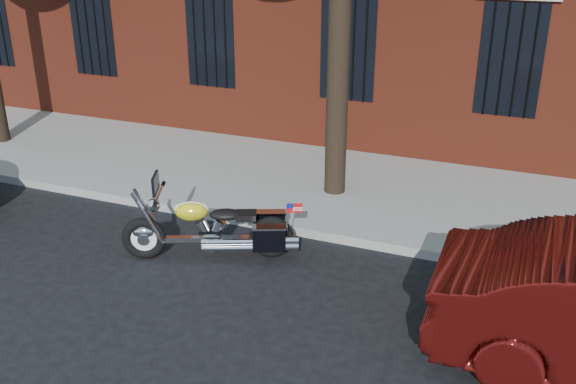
% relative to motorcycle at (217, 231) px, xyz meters
% --- Properties ---
extents(ground, '(120.00, 120.00, 0.00)m').
position_rel_motorcycle_xyz_m(ground, '(0.38, -0.23, -0.44)').
color(ground, black).
rests_on(ground, ground).
extents(curb, '(40.00, 0.16, 0.15)m').
position_rel_motorcycle_xyz_m(curb, '(0.38, 1.15, -0.36)').
color(curb, gray).
rests_on(curb, ground).
extents(sidewalk, '(40.00, 3.60, 0.15)m').
position_rel_motorcycle_xyz_m(sidewalk, '(0.38, 3.03, -0.36)').
color(sidewalk, gray).
rests_on(sidewalk, ground).
extents(motorcycle, '(2.49, 1.33, 1.29)m').
position_rel_motorcycle_xyz_m(motorcycle, '(0.00, 0.00, 0.00)').
color(motorcycle, black).
rests_on(motorcycle, ground).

